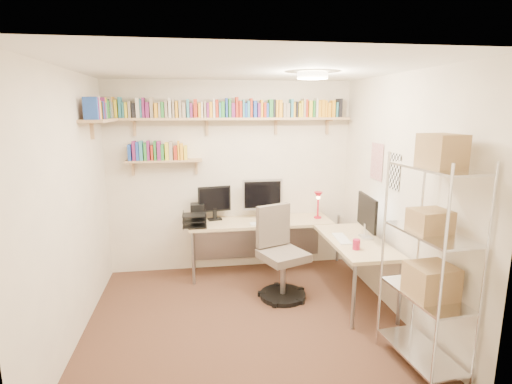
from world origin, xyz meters
TOP-DOWN VIEW (x-y plane):
  - ground at (0.00, 0.00)m, footprint 3.20×3.20m
  - room_shell at (0.00, 0.00)m, footprint 3.24×3.04m
  - wall_shelves at (-0.42, 1.30)m, footprint 3.12×1.09m
  - corner_desk at (0.48, 0.98)m, footprint 2.20×1.86m
  - office_chair at (0.47, 0.52)m, footprint 0.61×0.62m
  - wire_rack at (1.36, -0.98)m, footprint 0.45×0.81m

SIDE VIEW (x-z plane):
  - ground at x=0.00m, z-range 0.00..0.00m
  - office_chair at x=0.47m, z-range -0.08..0.97m
  - corner_desk at x=0.48m, z-range 0.09..1.33m
  - wire_rack at x=1.36m, z-range 0.16..2.12m
  - room_shell at x=0.00m, z-range 0.29..2.81m
  - wall_shelves at x=-0.42m, z-range 1.62..2.42m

